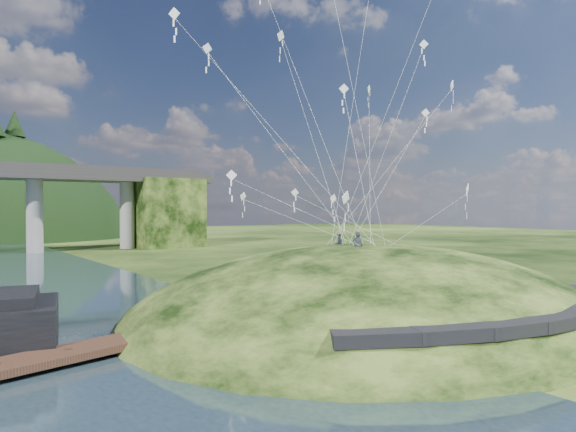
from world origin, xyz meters
TOP-DOWN VIEW (x-y plane):
  - ground at (0.00, 0.00)m, footprint 320.00×320.00m
  - grass_hill at (8.00, 2.00)m, footprint 36.00×32.00m
  - footpath at (7.46, -9.74)m, footprint 22.29×5.84m
  - wooden_dock at (-8.41, 3.67)m, footprint 15.21×5.36m
  - kite_flyers at (7.18, 3.19)m, footprint 1.99×3.90m
  - kite_swarm at (7.11, 4.95)m, footprint 20.01×15.03m

SIDE VIEW (x-z plane):
  - grass_hill at x=8.00m, z-range -8.00..5.00m
  - ground at x=0.00m, z-range 0.00..0.00m
  - wooden_dock at x=-8.41m, z-range -0.06..1.01m
  - footpath at x=7.46m, z-range 1.67..2.50m
  - kite_flyers at x=7.18m, z-range 4.79..6.85m
  - kite_swarm at x=7.11m, z-range 6.12..26.70m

